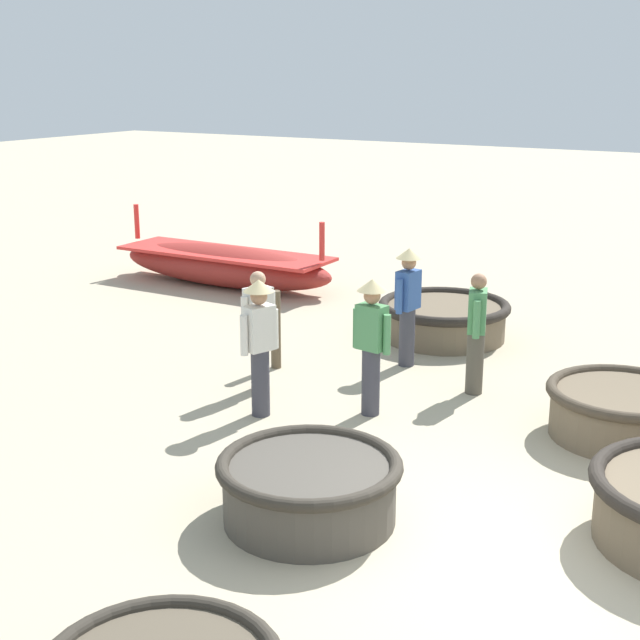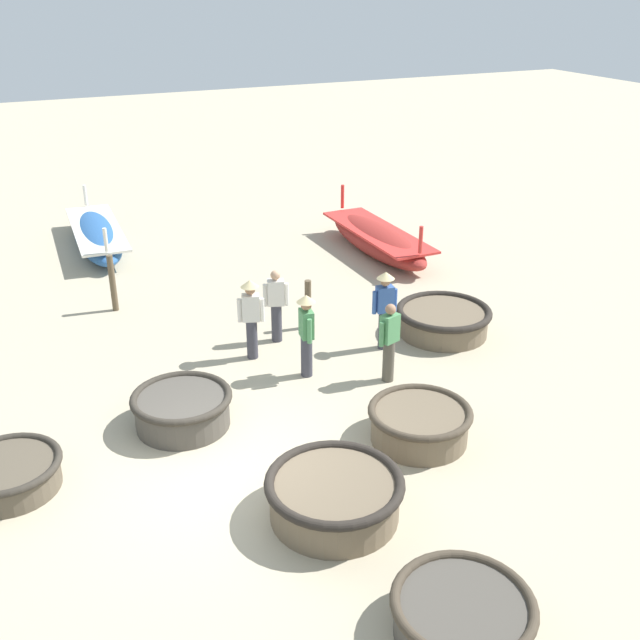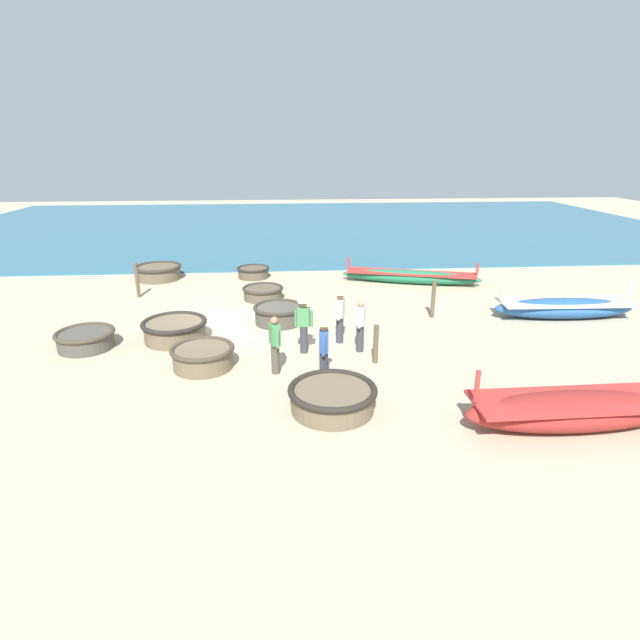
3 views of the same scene
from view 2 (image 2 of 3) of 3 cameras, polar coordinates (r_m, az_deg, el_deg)
name	(u,v)px [view 2 (image 2 of 3)]	position (r m, az deg, el deg)	size (l,w,h in m)	color
ground_plane	(231,477)	(11.79, -6.82, -11.76)	(80.00, 80.00, 0.00)	tan
coracle_center	(8,473)	(12.23, -22.65, -10.73)	(1.59, 1.59, 0.49)	brown
coracle_far_right	(420,423)	(12.46, 7.59, -7.76)	(1.72, 1.72, 0.60)	brown
coracle_beside_post	(182,408)	(12.93, -10.45, -6.63)	(1.71, 1.71, 0.61)	#4C473F
coracle_weathered	(334,495)	(10.78, 1.10, -13.21)	(1.98, 1.98, 0.65)	brown
coracle_front_left	(443,319)	(16.09, 9.38, 0.04)	(2.02, 2.02, 0.59)	brown
coracle_upturned	(462,615)	(9.41, 10.78, -21.22)	(1.70, 1.70, 0.54)	#4C473F
long_boat_ochre_hull	(97,235)	(21.87, -16.62, 6.20)	(1.42, 4.90, 1.24)	#285693
long_boat_white_hull	(377,240)	(20.54, 4.39, 6.13)	(1.30, 4.68, 1.40)	maroon
fisherman_standing_right	(276,304)	(15.37, -3.36, 1.23)	(0.51, 0.31, 1.57)	#383842
fisherman_crouching	(389,341)	(13.88, 5.30, -1.57)	(0.51, 0.32, 1.57)	#4C473D
fisherman_hauling	(251,314)	(14.66, -5.28, 0.46)	(0.50, 0.36, 1.67)	#383842
fisherman_by_coracle	(385,305)	(15.05, 4.94, 1.14)	(0.53, 0.36, 1.67)	#383842
fisherman_with_hat	(306,330)	(13.94, -1.04, -0.78)	(0.36, 0.53, 1.67)	#383842
mooring_post_inland	(308,304)	(16.03, -0.92, 1.20)	(0.14, 0.14, 1.10)	brown
mooring_post_mid_beach	(113,283)	(17.48, -15.52, 2.72)	(0.14, 0.14, 1.32)	brown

